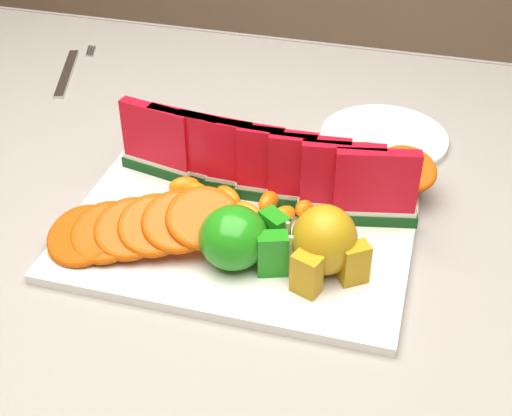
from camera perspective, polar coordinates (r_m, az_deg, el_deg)
The scene contains 11 objects.
table at distance 0.97m, azimuth -5.96°, elevation -4.10°, with size 1.40×0.90×0.75m.
tablecloth at distance 0.93m, azimuth -6.19°, elevation -1.21°, with size 1.53×1.03×0.20m.
platter at distance 0.85m, azimuth -1.21°, elevation -1.56°, with size 0.40×0.30×0.01m.
apple_cluster at distance 0.77m, azimuth -1.27°, elevation -2.46°, with size 0.11×0.09×0.07m.
pear_cluster at distance 0.76m, azimuth 5.54°, elevation -2.84°, with size 0.09×0.09×0.08m.
side_plate at distance 1.03m, azimuth 10.18°, elevation 5.54°, with size 0.23×0.23×0.01m.
fork at distance 1.25m, azimuth -14.71°, elevation 10.56°, with size 0.07×0.19×0.00m.
watermelon_row at distance 0.86m, azimuth 0.40°, elevation 3.46°, with size 0.39×0.07×0.10m.
orange_fan_front at distance 0.80m, azimuth -9.08°, elevation -1.48°, with size 0.23×0.14×0.06m.
orange_fan_back at distance 0.92m, azimuth 2.95°, elevation 4.01°, with size 0.38×0.10×0.05m.
tangerine_segments at distance 0.86m, azimuth -1.22°, elevation 0.52°, with size 0.19×0.07×0.02m.
Camera 1 is at (0.29, -0.68, 1.29)m, focal length 50.00 mm.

